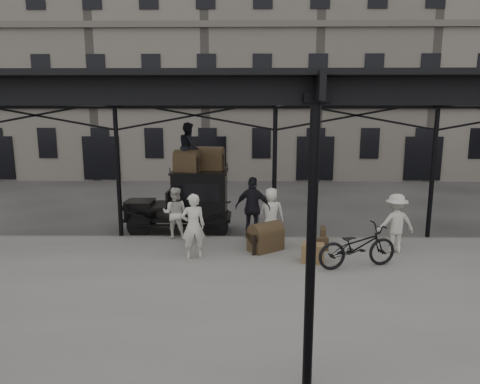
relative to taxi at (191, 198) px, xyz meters
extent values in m
plane|color=#383533|center=(2.80, -2.99, -1.20)|extent=(120.00, 120.00, 0.00)
cube|color=slate|center=(2.80, -4.99, -1.13)|extent=(28.00, 8.00, 0.15)
cylinder|color=black|center=(2.80, -0.99, 0.95)|extent=(0.14, 0.14, 4.30)
cylinder|color=black|center=(2.80, -8.79, 0.95)|extent=(0.14, 0.14, 4.30)
cube|color=black|center=(2.80, -0.99, 3.28)|extent=(22.00, 0.10, 0.45)
cube|color=black|center=(2.80, -8.79, 3.28)|extent=(22.00, 0.10, 0.45)
cube|color=black|center=(2.80, -4.69, 3.45)|extent=(22.50, 9.00, 0.08)
cube|color=silver|center=(2.80, -4.69, 3.52)|extent=(18.00, 7.00, 0.04)
cube|color=slate|center=(2.80, 15.01, 5.80)|extent=(64.00, 8.00, 14.00)
cylinder|color=black|center=(-1.68, -0.72, -0.80)|extent=(0.80, 0.10, 0.80)
cylinder|color=black|center=(-1.68, 0.72, -0.80)|extent=(0.80, 0.10, 0.80)
cylinder|color=black|center=(0.92, -0.72, -0.80)|extent=(0.80, 0.10, 0.80)
cylinder|color=black|center=(0.92, 0.72, -0.80)|extent=(0.80, 0.10, 0.80)
cube|color=black|center=(-0.43, 0.00, -0.65)|extent=(3.60, 1.25, 0.12)
cube|color=black|center=(-1.78, 0.00, -0.35)|extent=(0.90, 1.00, 0.55)
cube|color=black|center=(-2.25, 0.00, -0.35)|extent=(0.06, 0.70, 0.55)
cube|color=black|center=(-0.98, 0.00, -0.25)|extent=(0.70, 1.30, 0.10)
cube|color=black|center=(0.32, 0.00, 0.15)|extent=(1.80, 1.45, 1.55)
cube|color=black|center=(0.32, -0.73, 0.35)|extent=(1.40, 0.02, 0.60)
cube|color=black|center=(0.32, 0.00, 0.95)|extent=(1.90, 1.55, 0.06)
imported|color=beige|center=(0.45, -3.08, -0.14)|extent=(0.76, 0.60, 1.82)
imported|color=beige|center=(-0.38, -1.19, -0.23)|extent=(0.84, 0.68, 1.66)
imported|color=silver|center=(2.70, -1.19, -0.23)|extent=(0.82, 0.54, 1.65)
imported|color=black|center=(2.12, -1.19, -0.06)|extent=(1.25, 0.77, 1.99)
imported|color=beige|center=(6.20, -2.52, -0.19)|extent=(1.18, 0.77, 1.72)
imported|color=black|center=(4.80, -3.76, -0.48)|extent=(2.31, 1.31, 1.15)
imported|color=black|center=(-0.03, -0.10, 1.79)|extent=(0.80, 0.92, 1.63)
cube|color=brown|center=(3.71, -3.38, -0.80)|extent=(0.67, 0.54, 0.50)
cube|color=#453220|center=(4.32, -1.54, -0.83)|extent=(0.23, 0.62, 0.45)
cube|color=#453220|center=(4.01, -2.48, -0.85)|extent=(0.62, 0.30, 0.40)
camera|label=1|loc=(1.90, -14.46, 2.98)|focal=32.00mm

